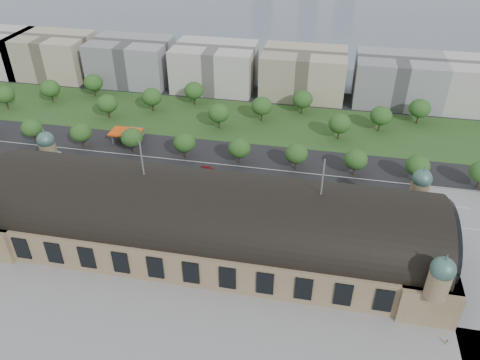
% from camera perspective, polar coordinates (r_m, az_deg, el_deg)
% --- Properties ---
extents(ground, '(900.00, 900.00, 0.00)m').
position_cam_1_polar(ground, '(159.24, -3.82, -7.82)').
color(ground, black).
rests_on(ground, ground).
extents(station, '(150.00, 48.40, 44.30)m').
position_cam_1_polar(station, '(152.63, -3.96, -4.93)').
color(station, '#8C7757').
rests_on(station, ground).
extents(road_slab, '(260.00, 26.00, 0.10)m').
position_cam_1_polar(road_slab, '(192.98, -6.79, 0.36)').
color(road_slab, black).
rests_on(road_slab, ground).
extents(grass_belt, '(300.00, 45.00, 0.10)m').
position_cam_1_polar(grass_belt, '(237.78, -1.77, 7.40)').
color(grass_belt, '#2A4B1E').
rests_on(grass_belt, ground).
extents(petrol_station, '(14.00, 13.00, 5.05)m').
position_cam_1_polar(petrol_station, '(224.63, -13.14, 5.66)').
color(petrol_station, '#DF480D').
rests_on(petrol_station, ground).
extents(lake, '(700.00, 320.00, 0.08)m').
position_cam_1_polar(lake, '(427.14, 6.69, 19.25)').
color(lake, slate).
rests_on(lake, ground).
extents(office_1, '(45.00, 32.00, 24.00)m').
position_cam_1_polar(office_1, '(310.94, -21.86, 13.91)').
color(office_1, '#B1A68B').
rests_on(office_1, ground).
extents(office_2, '(45.00, 32.00, 24.00)m').
position_cam_1_polar(office_2, '(287.85, -13.10, 13.95)').
color(office_2, gray).
rests_on(office_2, ground).
extents(office_3, '(45.00, 32.00, 24.00)m').
position_cam_1_polar(office_3, '(272.09, -3.09, 13.61)').
color(office_3, '#B8B5AE').
rests_on(office_3, ground).
extents(office_4, '(45.00, 32.00, 24.00)m').
position_cam_1_polar(office_4, '(264.97, 7.74, 12.79)').
color(office_4, '#B1A68B').
rests_on(office_4, ground).
extents(office_5, '(45.00, 32.00, 24.00)m').
position_cam_1_polar(office_5, '(267.17, 18.68, 11.51)').
color(office_5, gray).
rests_on(office_5, ground).
extents(tree_row_1, '(9.60, 9.60, 11.52)m').
position_cam_1_polar(tree_row_1, '(233.24, -24.03, 5.83)').
color(tree_row_1, '#2D2116').
rests_on(tree_row_1, ground).
extents(tree_row_2, '(9.60, 9.60, 11.52)m').
position_cam_1_polar(tree_row_2, '(220.85, -18.82, 5.49)').
color(tree_row_2, '#2D2116').
rests_on(tree_row_2, ground).
extents(tree_row_3, '(9.60, 9.60, 11.52)m').
position_cam_1_polar(tree_row_3, '(210.47, -13.06, 5.06)').
color(tree_row_3, '#2D2116').
rests_on(tree_row_3, ground).
extents(tree_row_4, '(9.60, 9.60, 11.52)m').
position_cam_1_polar(tree_row_4, '(202.42, -6.78, 4.53)').
color(tree_row_4, '#2D2116').
rests_on(tree_row_4, ground).
extents(tree_row_5, '(9.60, 9.60, 11.52)m').
position_cam_1_polar(tree_row_5, '(196.98, -0.08, 3.90)').
color(tree_row_5, '#2D2116').
rests_on(tree_row_5, ground).
extents(tree_row_6, '(9.60, 9.60, 11.52)m').
position_cam_1_polar(tree_row_6, '(194.37, 6.89, 3.19)').
color(tree_row_6, '#2D2116').
rests_on(tree_row_6, ground).
extents(tree_row_7, '(9.60, 9.60, 11.52)m').
position_cam_1_polar(tree_row_7, '(194.71, 13.93, 2.43)').
color(tree_row_7, '#2D2116').
rests_on(tree_row_7, ground).
extents(tree_row_8, '(9.60, 9.60, 11.52)m').
position_cam_1_polar(tree_row_8, '(197.98, 20.83, 1.64)').
color(tree_row_8, '#2D2116').
rests_on(tree_row_8, ground).
extents(tree_belt_0, '(10.40, 10.40, 12.48)m').
position_cam_1_polar(tree_belt_0, '(274.19, -26.81, 9.28)').
color(tree_belt_0, '#2D2116').
rests_on(tree_belt_0, ground).
extents(tree_belt_1, '(10.40, 10.40, 12.48)m').
position_cam_1_polar(tree_belt_1, '(272.44, -22.16, 10.30)').
color(tree_belt_1, '#2D2116').
rests_on(tree_belt_1, ground).
extents(tree_belt_2, '(10.40, 10.40, 12.48)m').
position_cam_1_polar(tree_belt_2, '(272.54, -17.44, 11.26)').
color(tree_belt_2, '#2D2116').
rests_on(tree_belt_2, ground).
extents(tree_belt_3, '(10.40, 10.40, 12.48)m').
position_cam_1_polar(tree_belt_3, '(244.58, -15.88, 8.96)').
color(tree_belt_3, '#2D2116').
rests_on(tree_belt_3, ground).
extents(tree_belt_4, '(10.40, 10.40, 12.48)m').
position_cam_1_polar(tree_belt_4, '(247.04, -10.69, 9.93)').
color(tree_belt_4, '#2D2116').
rests_on(tree_belt_4, ground).
extents(tree_belt_5, '(10.40, 10.40, 12.48)m').
position_cam_1_polar(tree_belt_5, '(251.49, -5.62, 10.80)').
color(tree_belt_5, '#2D2116').
rests_on(tree_belt_5, ground).
extents(tree_belt_6, '(10.40, 10.40, 12.48)m').
position_cam_1_polar(tree_belt_6, '(225.73, -2.61, 8.15)').
color(tree_belt_6, '#2D2116').
rests_on(tree_belt_6, ground).
extents(tree_belt_7, '(10.40, 10.40, 12.48)m').
position_cam_1_polar(tree_belt_7, '(233.09, 2.68, 9.01)').
color(tree_belt_7, '#2D2116').
rests_on(tree_belt_7, ground).
extents(tree_belt_8, '(10.40, 10.40, 12.48)m').
position_cam_1_polar(tree_belt_8, '(242.31, 7.63, 9.74)').
color(tree_belt_8, '#2D2116').
rests_on(tree_belt_8, ground).
extents(tree_belt_9, '(10.40, 10.40, 12.48)m').
position_cam_1_polar(tree_belt_9, '(220.43, 12.06, 6.74)').
color(tree_belt_9, '#2D2116').
rests_on(tree_belt_9, ground).
extents(tree_belt_10, '(10.40, 10.40, 12.48)m').
position_cam_1_polar(tree_belt_10, '(232.66, 16.81, 7.50)').
color(tree_belt_10, '#2D2116').
rests_on(tree_belt_10, ground).
extents(tree_belt_11, '(10.40, 10.40, 12.48)m').
position_cam_1_polar(tree_belt_11, '(246.34, 21.07, 8.14)').
color(tree_belt_11, '#2D2116').
rests_on(tree_belt_11, ground).
extents(traffic_car_1, '(5.11, 2.23, 1.64)m').
position_cam_1_polar(traffic_car_1, '(222.56, -21.54, 3.16)').
color(traffic_car_1, gray).
rests_on(traffic_car_1, ground).
extents(traffic_car_2, '(5.61, 3.03, 1.50)m').
position_cam_1_polar(traffic_car_2, '(197.39, -17.24, 0.01)').
color(traffic_car_2, black).
rests_on(traffic_car_2, ground).
extents(traffic_car_3, '(4.84, 2.23, 1.37)m').
position_cam_1_polar(traffic_car_3, '(196.71, -3.93, 1.48)').
color(traffic_car_3, maroon).
rests_on(traffic_car_3, ground).
extents(traffic_car_4, '(4.55, 2.16, 1.50)m').
position_cam_1_polar(traffic_car_4, '(186.03, 1.03, -0.51)').
color(traffic_car_4, '#211B4C').
rests_on(traffic_car_4, ground).
extents(traffic_car_5, '(4.38, 1.85, 1.41)m').
position_cam_1_polar(traffic_car_5, '(185.44, 15.41, -2.05)').
color(traffic_car_5, '#55575D').
rests_on(traffic_car_5, ground).
extents(traffic_car_6, '(5.10, 2.87, 1.35)m').
position_cam_1_polar(traffic_car_6, '(181.78, 19.39, -3.69)').
color(traffic_car_6, white).
rests_on(traffic_car_6, ground).
extents(parked_car_0, '(4.08, 3.47, 1.32)m').
position_cam_1_polar(parked_car_0, '(205.66, -22.82, 0.17)').
color(parked_car_0, black).
rests_on(parked_car_0, ground).
extents(parked_car_1, '(5.02, 4.28, 1.28)m').
position_cam_1_polar(parked_car_1, '(192.74, -16.04, -0.68)').
color(parked_car_1, maroon).
rests_on(parked_car_1, ground).
extents(parked_car_2, '(4.91, 3.80, 1.33)m').
position_cam_1_polar(parked_car_2, '(189.20, -13.91, -1.01)').
color(parked_car_2, '#161A3F').
rests_on(parked_car_2, ground).
extents(parked_car_3, '(5.04, 4.12, 1.62)m').
position_cam_1_polar(parked_car_3, '(192.76, -17.20, -0.84)').
color(parked_car_3, '#515358').
rests_on(parked_car_3, ground).
extents(parked_car_4, '(4.72, 3.39, 1.48)m').
position_cam_1_polar(parked_car_4, '(184.46, -12.82, -1.81)').
color(parked_car_4, white).
rests_on(parked_car_4, ground).
extents(parked_car_5, '(5.30, 4.66, 1.36)m').
position_cam_1_polar(parked_car_5, '(182.10, -8.22, -1.78)').
color(parked_car_5, '#94989C').
rests_on(parked_car_5, ground).
extents(parked_car_6, '(5.39, 4.39, 1.47)m').
position_cam_1_polar(parked_car_6, '(191.32, -15.15, -0.77)').
color(parked_car_6, black).
rests_on(parked_car_6, ground).
extents(bus_west, '(12.55, 3.62, 3.45)m').
position_cam_1_polar(bus_west, '(184.99, -5.21, -0.52)').
color(bus_west, red).
rests_on(bus_west, ground).
extents(bus_mid, '(13.35, 3.13, 3.72)m').
position_cam_1_polar(bus_mid, '(183.96, -3.50, -0.60)').
color(bus_mid, silver).
rests_on(bus_mid, ground).
extents(bus_east, '(12.08, 2.88, 3.36)m').
position_cam_1_polar(bus_east, '(180.91, 2.21, -1.28)').
color(bus_east, beige).
rests_on(bus_east, ground).
extents(pedestrian_0, '(0.83, 0.49, 1.66)m').
position_cam_1_polar(pedestrian_0, '(142.14, 23.89, -17.65)').
color(pedestrian_0, gray).
rests_on(pedestrian_0, ground).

